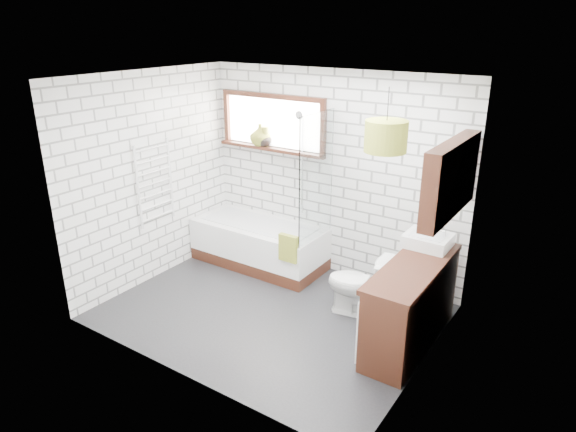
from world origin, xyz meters
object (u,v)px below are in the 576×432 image
Objects in this scene: toilet at (359,285)px; bathtub at (259,244)px; basin at (428,240)px; vanity at (411,305)px; pendant at (386,136)px.

bathtub is at bearing -113.80° from toilet.
basin reaches higher than toilet.
vanity is (2.29, -0.60, 0.14)m from bathtub.
toilet is 1.98× the size of pendant.
pendant is (2.05, -0.93, 1.82)m from bathtub.
vanity is 0.70m from basin.
vanity is 4.10× the size of pendant.
basin is (-0.06, 0.50, 0.48)m from vanity.
vanity is at bearing 54.10° from pendant.
basin is 1.25× the size of pendant.
pendant is (-0.24, -0.33, 1.68)m from vanity.
vanity is at bearing -83.16° from basin.
pendant reaches higher than bathtub.
basin is (2.23, -0.10, 0.62)m from bathtub.
bathtub is 2.90m from pendant.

